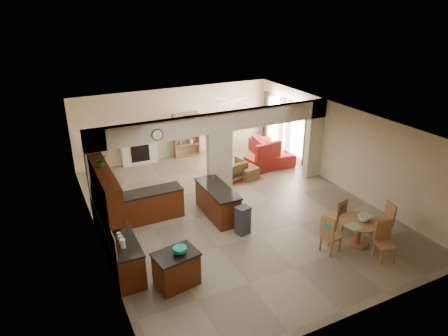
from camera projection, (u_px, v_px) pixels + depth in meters
name	position (u px, v px, depth m)	size (l,w,h in m)	color
floor	(234.00, 209.00, 12.25)	(10.00, 10.00, 0.00)	#7B6E55
ceiling	(235.00, 121.00, 11.14)	(10.00, 10.00, 0.00)	white
wall_back	(176.00, 123.00, 15.82)	(8.00, 8.00, 0.00)	beige
wall_front	(356.00, 260.00, 7.58)	(8.00, 8.00, 0.00)	beige
wall_left	(94.00, 195.00, 10.08)	(10.00, 10.00, 0.00)	beige
wall_right	(340.00, 147.00, 13.32)	(10.00, 10.00, 0.00)	beige
partition_left_pier	(99.00, 178.00, 11.02)	(0.60, 0.25, 2.80)	beige
partition_center_pier	(220.00, 165.00, 12.64)	(0.80, 0.25, 2.20)	beige
partition_right_pier	(314.00, 139.00, 14.02)	(0.60, 0.25, 2.80)	beige
partition_header	(219.00, 122.00, 12.09)	(8.00, 0.25, 0.60)	beige
kitchen_counter	(129.00, 225.00, 10.54)	(2.52, 3.29, 1.48)	#421707
upper_cabinets	(105.00, 188.00, 9.29)	(0.35, 2.40, 0.90)	#421707
peninsula	(218.00, 202.00, 11.74)	(0.70, 1.85, 0.91)	#421707
wall_clock	(157.00, 135.00, 11.17)	(0.34, 0.34, 0.03)	#512E1B
rug	(236.00, 176.00, 14.47)	(1.60, 1.30, 0.01)	#995337
fireplace	(139.00, 149.00, 15.34)	(1.60, 0.35, 1.20)	silver
shelving_unit	(186.00, 135.00, 16.01)	(1.00, 0.32, 1.80)	brown
window_a	(298.00, 133.00, 15.28)	(0.02, 0.90, 1.90)	white
window_b	(274.00, 122.00, 16.68)	(0.02, 0.90, 1.90)	white
glazed_door	(285.00, 131.00, 16.04)	(0.02, 0.70, 2.10)	white
drape_a_left	(307.00, 138.00, 14.77)	(0.10, 0.28, 2.30)	#3A1917
drape_a_right	(288.00, 129.00, 15.76)	(0.10, 0.28, 2.30)	#3A1917
drape_b_left	(281.00, 125.00, 16.17)	(0.10, 0.28, 2.30)	#3A1917
drape_b_right	(266.00, 118.00, 17.16)	(0.10, 0.28, 2.30)	#3A1917
ceiling_fan	(233.00, 101.00, 14.32)	(1.00, 1.00, 0.10)	white
kitchen_island	(176.00, 269.00, 8.91)	(1.06, 0.83, 0.83)	#421707
teal_bowl	(180.00, 250.00, 8.73)	(0.31, 0.31, 0.14)	#159680
trash_can	(243.00, 221.00, 10.88)	(0.35, 0.30, 0.75)	#2E2E31
dining_table	(359.00, 229.00, 10.34)	(1.04, 1.04, 0.71)	brown
fruit_bowl	(364.00, 219.00, 10.21)	(0.28, 0.28, 0.15)	#89B727
sofa	(271.00, 150.00, 16.01)	(0.97, 2.48, 0.72)	maroon
chaise	(262.00, 163.00, 15.11)	(1.11, 0.91, 0.45)	maroon
armchair	(233.00, 170.00, 14.18)	(0.76, 0.78, 0.71)	maroon
ottoman	(248.00, 173.00, 14.24)	(0.60, 0.60, 0.44)	maroon
plant	(100.00, 160.00, 9.21)	(0.31, 0.27, 0.34)	#1E4913
chair_north	(338.00, 214.00, 10.87)	(0.50, 0.50, 1.02)	brown
chair_east	(385.00, 219.00, 10.62)	(0.51, 0.51, 1.02)	brown
chair_south	(384.00, 239.00, 9.75)	(0.52, 0.52, 1.02)	brown
chair_west	(329.00, 234.00, 9.97)	(0.49, 0.49, 1.02)	brown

